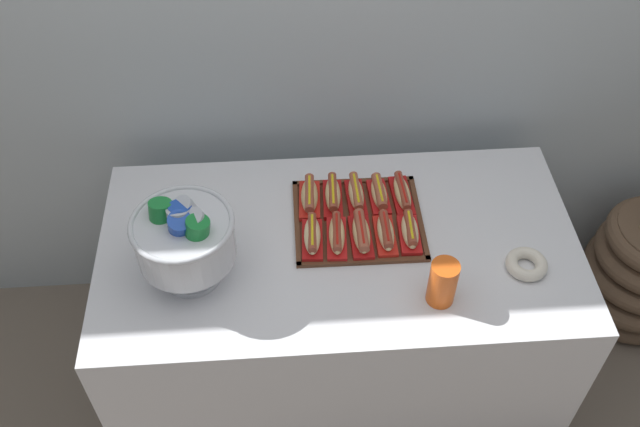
{
  "coord_description": "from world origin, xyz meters",
  "views": [
    {
      "loc": [
        -0.16,
        -1.41,
        2.42
      ],
      "look_at": [
        -0.06,
        0.04,
        0.86
      ],
      "focal_mm": 39.6,
      "sensor_mm": 36.0,
      "label": 1
    }
  ],
  "objects_px": {
    "donut": "(527,264)",
    "hot_dog_4": "(410,231)",
    "punch_bowl": "(185,237)",
    "hot_dog_3": "(385,232)",
    "buffet_table": "(337,311)",
    "hot_dog_1": "(337,234)",
    "serving_tray": "(358,220)",
    "hot_dog_9": "(402,194)",
    "hot_dog_7": "(356,195)",
    "hot_dog_6": "(333,195)",
    "cup_stack": "(443,283)",
    "hot_dog_5": "(309,197)",
    "hot_dog_8": "(379,194)",
    "hot_dog_2": "(361,233)",
    "hot_dog_0": "(312,235)"
  },
  "relations": [
    {
      "from": "hot_dog_2",
      "to": "hot_dog_9",
      "type": "height_order",
      "value": "hot_dog_2"
    },
    {
      "from": "hot_dog_1",
      "to": "hot_dog_5",
      "type": "xyz_separation_m",
      "value": [
        -0.07,
        0.17,
        0.0
      ]
    },
    {
      "from": "hot_dog_5",
      "to": "hot_dog_8",
      "type": "distance_m",
      "value": 0.23
    },
    {
      "from": "serving_tray",
      "to": "hot_dog_1",
      "type": "bearing_deg",
      "value": -132.81
    },
    {
      "from": "hot_dog_7",
      "to": "cup_stack",
      "type": "xyz_separation_m",
      "value": [
        0.2,
        -0.4,
        0.04
      ]
    },
    {
      "from": "serving_tray",
      "to": "punch_bowl",
      "type": "height_order",
      "value": "punch_bowl"
    },
    {
      "from": "hot_dog_4",
      "to": "cup_stack",
      "type": "relative_size",
      "value": 1.06
    },
    {
      "from": "hot_dog_9",
      "to": "hot_dog_7",
      "type": "bearing_deg",
      "value": 179.46
    },
    {
      "from": "hot_dog_6",
      "to": "donut",
      "type": "distance_m",
      "value": 0.63
    },
    {
      "from": "hot_dog_2",
      "to": "hot_dog_9",
      "type": "relative_size",
      "value": 0.97
    },
    {
      "from": "hot_dog_5",
      "to": "donut",
      "type": "xyz_separation_m",
      "value": [
        0.63,
        -0.31,
        -0.02
      ]
    },
    {
      "from": "cup_stack",
      "to": "donut",
      "type": "bearing_deg",
      "value": 18.5
    },
    {
      "from": "hot_dog_0",
      "to": "cup_stack",
      "type": "height_order",
      "value": "cup_stack"
    },
    {
      "from": "hot_dog_6",
      "to": "hot_dog_1",
      "type": "bearing_deg",
      "value": -90.54
    },
    {
      "from": "buffet_table",
      "to": "serving_tray",
      "type": "xyz_separation_m",
      "value": [
        0.07,
        0.09,
        0.37
      ]
    },
    {
      "from": "buffet_table",
      "to": "hot_dog_1",
      "type": "bearing_deg",
      "value": 158.18
    },
    {
      "from": "hot_dog_0",
      "to": "hot_dog_4",
      "type": "bearing_deg",
      "value": -0.54
    },
    {
      "from": "hot_dog_5",
      "to": "punch_bowl",
      "type": "distance_m",
      "value": 0.47
    },
    {
      "from": "hot_dog_4",
      "to": "punch_bowl",
      "type": "distance_m",
      "value": 0.68
    },
    {
      "from": "cup_stack",
      "to": "hot_dog_8",
      "type": "bearing_deg",
      "value": 107.59
    },
    {
      "from": "hot_dog_1",
      "to": "donut",
      "type": "relative_size",
      "value": 1.39
    },
    {
      "from": "donut",
      "to": "hot_dog_4",
      "type": "bearing_deg",
      "value": 157.06
    },
    {
      "from": "hot_dog_7",
      "to": "punch_bowl",
      "type": "distance_m",
      "value": 0.59
    },
    {
      "from": "hot_dog_4",
      "to": "hot_dog_7",
      "type": "xyz_separation_m",
      "value": [
        -0.15,
        0.17,
        0.0
      ]
    },
    {
      "from": "hot_dog_3",
      "to": "cup_stack",
      "type": "xyz_separation_m",
      "value": [
        0.13,
        -0.23,
        0.04
      ]
    },
    {
      "from": "serving_tray",
      "to": "donut",
      "type": "bearing_deg",
      "value": -25.01
    },
    {
      "from": "buffet_table",
      "to": "hot_dog_3",
      "type": "bearing_deg",
      "value": 0.78
    },
    {
      "from": "hot_dog_3",
      "to": "donut",
      "type": "height_order",
      "value": "hot_dog_3"
    },
    {
      "from": "hot_dog_2",
      "to": "cup_stack",
      "type": "bearing_deg",
      "value": -49.09
    },
    {
      "from": "hot_dog_5",
      "to": "punch_bowl",
      "type": "height_order",
      "value": "punch_bowl"
    },
    {
      "from": "hot_dog_6",
      "to": "hot_dog_8",
      "type": "height_order",
      "value": "hot_dog_6"
    },
    {
      "from": "hot_dog_3",
      "to": "hot_dog_9",
      "type": "bearing_deg",
      "value": 65.02
    },
    {
      "from": "hot_dog_7",
      "to": "hot_dog_8",
      "type": "height_order",
      "value": "hot_dog_7"
    },
    {
      "from": "hot_dog_1",
      "to": "hot_dog_4",
      "type": "relative_size",
      "value": 1.1
    },
    {
      "from": "hot_dog_4",
      "to": "hot_dog_8",
      "type": "height_order",
      "value": "hot_dog_4"
    },
    {
      "from": "buffet_table",
      "to": "hot_dog_9",
      "type": "distance_m",
      "value": 0.48
    },
    {
      "from": "hot_dog_1",
      "to": "donut",
      "type": "xyz_separation_m",
      "value": [
        0.56,
        -0.14,
        -0.02
      ]
    },
    {
      "from": "hot_dog_3",
      "to": "hot_dog_0",
      "type": "bearing_deg",
      "value": 179.46
    },
    {
      "from": "serving_tray",
      "to": "punch_bowl",
      "type": "bearing_deg",
      "value": -160.83
    },
    {
      "from": "buffet_table",
      "to": "cup_stack",
      "type": "distance_m",
      "value": 0.56
    },
    {
      "from": "hot_dog_4",
      "to": "hot_dog_9",
      "type": "relative_size",
      "value": 0.88
    },
    {
      "from": "hot_dog_9",
      "to": "donut",
      "type": "distance_m",
      "value": 0.45
    },
    {
      "from": "hot_dog_3",
      "to": "hot_dog_4",
      "type": "bearing_deg",
      "value": -0.54
    },
    {
      "from": "hot_dog_8",
      "to": "hot_dog_9",
      "type": "distance_m",
      "value": 0.08
    },
    {
      "from": "serving_tray",
      "to": "hot_dog_0",
      "type": "xyz_separation_m",
      "value": [
        -0.15,
        -0.08,
        0.03
      ]
    },
    {
      "from": "hot_dog_0",
      "to": "punch_bowl",
      "type": "relative_size",
      "value": 0.57
    },
    {
      "from": "hot_dog_5",
      "to": "hot_dog_7",
      "type": "xyz_separation_m",
      "value": [
        0.15,
        -0.0,
        0.0
      ]
    },
    {
      "from": "serving_tray",
      "to": "donut",
      "type": "distance_m",
      "value": 0.53
    },
    {
      "from": "hot_dog_3",
      "to": "hot_dog_1",
      "type": "bearing_deg",
      "value": 179.46
    },
    {
      "from": "hot_dog_2",
      "to": "hot_dog_7",
      "type": "distance_m",
      "value": 0.17
    }
  ]
}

